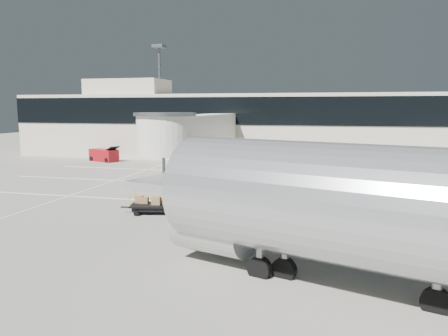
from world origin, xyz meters
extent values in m
plane|color=#9C978B|center=(0.00, 0.00, 0.00)|extent=(140.00, 140.00, 0.00)
cube|color=white|center=(0.00, 2.00, 0.01)|extent=(40.00, 0.15, 0.02)
cube|color=white|center=(0.00, 9.00, 0.01)|extent=(40.00, 0.15, 0.02)
cube|color=white|center=(0.00, 16.00, 0.01)|extent=(40.00, 0.15, 0.02)
cube|color=white|center=(6.00, 10.00, 0.01)|extent=(0.15, 30.00, 0.02)
cube|color=white|center=(-10.00, 10.00, 0.01)|extent=(0.15, 30.00, 0.02)
cube|color=beige|center=(0.00, 30.00, 4.00)|extent=(64.00, 12.00, 8.00)
cube|color=black|center=(0.00, 23.95, 6.00)|extent=(64.00, 0.12, 3.20)
cube|color=beige|center=(-18.00, 28.00, 9.00)|extent=(10.00, 6.00, 2.00)
cylinder|color=gray|center=(-16.00, 34.00, 7.50)|extent=(0.36, 0.36, 15.00)
cube|color=gray|center=(-16.00, 34.00, 15.00)|extent=(1.60, 1.60, 0.40)
cube|color=silver|center=(-4.00, 15.00, 4.30)|extent=(3.00, 18.00, 2.80)
cylinder|color=silver|center=(-4.00, 6.00, 4.30)|extent=(4.40, 4.40, 3.00)
cylinder|color=gray|center=(-4.00, 6.00, 5.90)|extent=(4.80, 4.80, 0.25)
cylinder|color=gray|center=(-5.00, 8.00, 1.45)|extent=(0.28, 0.28, 2.90)
cylinder|color=gray|center=(-3.00, 8.00, 1.45)|extent=(0.28, 0.28, 2.90)
cylinder|color=gray|center=(-5.00, 15.00, 1.45)|extent=(0.28, 0.28, 2.90)
cylinder|color=gray|center=(-3.00, 15.00, 1.45)|extent=(0.28, 0.28, 2.90)
cylinder|color=gray|center=(-5.00, 22.00, 1.45)|extent=(0.28, 0.28, 2.90)
cylinder|color=gray|center=(-3.00, 22.00, 1.45)|extent=(0.28, 0.28, 2.90)
cube|color=gray|center=(-1.40, 5.00, 0.25)|extent=(1.40, 2.60, 0.50)
cube|color=gray|center=(-1.40, 5.60, 1.60)|extent=(1.20, 2.60, 2.06)
cube|color=gray|center=(-1.40, 7.00, 2.85)|extent=(1.40, 1.20, 0.12)
cube|color=maroon|center=(3.66, 6.47, 0.51)|extent=(2.42, 1.62, 0.55)
cube|color=white|center=(4.46, 6.25, 0.88)|extent=(0.90, 1.15, 0.32)
cube|color=black|center=(3.04, 6.65, 1.06)|extent=(0.36, 0.92, 0.83)
cylinder|color=black|center=(2.79, 6.09, 0.30)|extent=(0.63, 0.38, 0.59)
cylinder|color=black|center=(3.11, 7.25, 0.30)|extent=(0.63, 0.38, 0.59)
cylinder|color=black|center=(4.21, 5.69, 0.30)|extent=(0.63, 0.38, 0.59)
cylinder|color=black|center=(4.54, 6.85, 0.30)|extent=(0.63, 0.38, 0.59)
cube|color=black|center=(3.34, 7.11, 0.48)|extent=(2.79, 1.64, 0.11)
cube|color=black|center=(3.34, 7.11, 0.33)|extent=(2.50, 1.41, 0.22)
cube|color=black|center=(1.72, 6.91, 0.35)|extent=(0.62, 0.15, 0.07)
cylinder|color=black|center=(2.49, 6.41, 0.15)|extent=(0.31, 0.16, 0.30)
cylinder|color=black|center=(2.34, 7.59, 0.15)|extent=(0.31, 0.16, 0.30)
cylinder|color=black|center=(4.33, 6.64, 0.15)|extent=(0.31, 0.16, 0.30)
cylinder|color=black|center=(4.18, 7.82, 0.15)|extent=(0.31, 0.16, 0.30)
cylinder|color=black|center=(2.15, 6.36, 0.88)|extent=(0.06, 0.06, 0.79)
cylinder|color=black|center=(2.00, 7.54, 0.88)|extent=(0.06, 0.06, 0.79)
cylinder|color=black|center=(4.67, 6.68, 0.88)|extent=(0.06, 0.06, 0.79)
cylinder|color=black|center=(4.52, 7.86, 0.88)|extent=(0.06, 0.06, 0.79)
cube|color=#111837|center=(3.05, 6.68, 0.69)|extent=(0.47, 0.37, 0.31)
cube|color=#9E8956|center=(2.61, 7.15, 0.67)|extent=(0.38, 0.31, 0.26)
cube|color=#57585D|center=(3.70, 6.90, 0.70)|extent=(0.46, 0.36, 0.32)
cube|color=#57585D|center=(4.11, 7.27, 0.70)|extent=(0.44, 0.39, 0.33)
cube|color=maroon|center=(3.36, 6.71, 0.72)|extent=(0.37, 0.26, 0.36)
cube|color=maroon|center=(3.70, 7.08, 0.66)|extent=(0.49, 0.34, 0.25)
cube|color=#111837|center=(2.65, 7.38, 0.65)|extent=(0.35, 0.34, 0.23)
cube|color=black|center=(2.06, -0.17, 0.54)|extent=(3.29, 2.50, 0.12)
cube|color=black|center=(2.06, -0.17, 0.36)|extent=(2.94, 2.18, 0.25)
cube|color=black|center=(0.38, -0.88, 0.39)|extent=(0.67, 0.34, 0.08)
cylinder|color=black|center=(1.36, -1.18, 0.17)|extent=(0.36, 0.26, 0.33)
cylinder|color=black|center=(0.85, 0.04, 0.17)|extent=(0.36, 0.26, 0.33)
cylinder|color=black|center=(3.27, -0.39, 0.17)|extent=(0.36, 0.26, 0.33)
cylinder|color=black|center=(2.75, 0.84, 0.17)|extent=(0.36, 0.26, 0.33)
cylinder|color=gold|center=(1.00, -1.33, 0.98)|extent=(0.07, 0.07, 0.89)
cylinder|color=gold|center=(0.49, -0.11, 0.98)|extent=(0.07, 0.07, 0.89)
cylinder|color=gold|center=(3.62, -0.24, 0.98)|extent=(0.07, 0.07, 0.89)
cylinder|color=gold|center=(3.11, 0.99, 0.98)|extent=(0.07, 0.07, 0.89)
cube|color=#A3794E|center=(2.53, 0.39, 0.78)|extent=(0.60, 0.63, 0.35)
cube|color=#A3794E|center=(1.97, -0.03, 0.78)|extent=(0.63, 0.53, 0.36)
cube|color=#A3794E|center=(2.44, -0.52, 0.84)|extent=(0.63, 0.65, 0.48)
cube|color=#A3794E|center=(1.46, -0.63, 0.80)|extent=(0.58, 0.59, 0.40)
cube|color=#A3794E|center=(2.78, -0.22, 0.81)|extent=(0.63, 0.56, 0.42)
cube|color=black|center=(-1.80, -1.34, 0.53)|extent=(3.13, 2.02, 0.12)
cube|color=black|center=(-1.80, -1.34, 0.36)|extent=(2.80, 1.75, 0.24)
cube|color=black|center=(-3.54, -1.72, 0.39)|extent=(0.67, 0.22, 0.08)
cylinder|color=black|center=(-2.65, -2.19, 0.16)|extent=(0.35, 0.20, 0.33)
cylinder|color=black|center=(-2.93, -0.92, 0.16)|extent=(0.35, 0.20, 0.33)
cylinder|color=black|center=(-0.68, -1.76, 0.16)|extent=(0.35, 0.20, 0.33)
cylinder|color=black|center=(-0.95, -0.49, 0.16)|extent=(0.35, 0.20, 0.33)
cylinder|color=gold|center=(-3.02, -2.27, 0.96)|extent=(0.07, 0.07, 0.87)
cylinder|color=gold|center=(-3.30, -1.00, 0.96)|extent=(0.07, 0.07, 0.87)
cylinder|color=gold|center=(-0.31, -1.68, 0.96)|extent=(0.07, 0.07, 0.87)
cylinder|color=gold|center=(-0.59, -0.41, 0.96)|extent=(0.07, 0.07, 0.87)
cube|color=#A3794E|center=(-1.34, -0.80, 0.78)|extent=(0.56, 0.47, 0.38)
cube|color=#A3794E|center=(-1.72, -1.45, 0.84)|extent=(0.65, 0.57, 0.51)
cube|color=#A3794E|center=(-1.29, -1.49, 0.80)|extent=(0.58, 0.60, 0.43)
cube|color=#A3794E|center=(-1.50, -1.72, 0.78)|extent=(0.50, 0.54, 0.38)
cube|color=#A3794E|center=(-2.54, -1.33, 0.77)|extent=(0.68, 0.49, 0.37)
cube|color=#A3794E|center=(-2.04, -1.59, 0.83)|extent=(0.63, 0.62, 0.49)
cube|color=#A3794E|center=(-0.99, -1.28, 0.82)|extent=(0.47, 0.44, 0.46)
cube|color=#A3794E|center=(-1.94, -1.70, 0.83)|extent=(0.60, 0.47, 0.49)
imported|color=#A3DB17|center=(2.95, -4.39, 0.82)|extent=(0.68, 0.54, 1.63)
cube|color=white|center=(10.61, 14.34, 0.95)|extent=(2.13, 4.48, 1.40)
cube|color=white|center=(10.45, 16.28, 0.68)|extent=(1.71, 0.64, 0.81)
cube|color=black|center=(10.59, 14.52, 1.31)|extent=(2.01, 2.86, 0.56)
cylinder|color=black|center=(9.88, 12.82, 0.31)|extent=(0.27, 0.63, 0.62)
cylinder|color=black|center=(11.59, 12.97, 0.31)|extent=(0.27, 0.63, 0.62)
cylinder|color=black|center=(9.63, 15.71, 0.31)|extent=(0.27, 0.63, 0.62)
cylinder|color=black|center=(11.34, 15.86, 0.31)|extent=(0.27, 0.63, 0.62)
cube|color=maroon|center=(-18.02, 21.15, 0.73)|extent=(3.99, 2.78, 1.45)
cube|color=black|center=(-16.49, 20.55, 1.65)|extent=(1.36, 1.60, 0.51)
cylinder|color=black|center=(-19.53, 21.01, 0.29)|extent=(0.63, 0.44, 0.58)
cylinder|color=black|center=(-19.04, 22.28, 0.29)|extent=(0.63, 0.44, 0.58)
cylinder|color=black|center=(-17.00, 20.03, 0.29)|extent=(0.63, 0.44, 0.58)
cylinder|color=black|center=(-16.51, 21.29, 0.29)|extent=(0.63, 0.44, 0.58)
cylinder|color=#B5B6B9|center=(10.99, -10.81, 3.15)|extent=(17.29, 9.20, 4.20)
cube|color=#B5B6B9|center=(5.49, -9.02, 3.15)|extent=(10.91, 6.05, 0.37)
cylinder|color=#B5B6B9|center=(3.99, -8.53, 1.63)|extent=(3.75, 3.27, 2.42)
cube|color=#B5B6B9|center=(3.99, -8.53, 2.58)|extent=(0.88, 0.51, 1.16)
cylinder|color=gray|center=(6.99, -9.51, 0.58)|extent=(0.32, 0.32, 1.16)
cylinder|color=black|center=(6.99, -9.51, 0.32)|extent=(1.00, 0.61, 0.95)
cylinder|color=gray|center=(11.99, -11.13, 0.58)|extent=(0.32, 0.32, 1.16)
cylinder|color=black|center=(11.99, -11.13, 0.32)|extent=(1.00, 0.61, 0.95)
cylinder|color=gray|center=(6.06, -9.65, 0.84)|extent=(0.29, 0.29, 1.68)
cylinder|color=black|center=(6.06, -9.65, 0.32)|extent=(1.00, 0.61, 0.95)
camera|label=1|loc=(8.69, -25.51, 6.47)|focal=35.00mm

